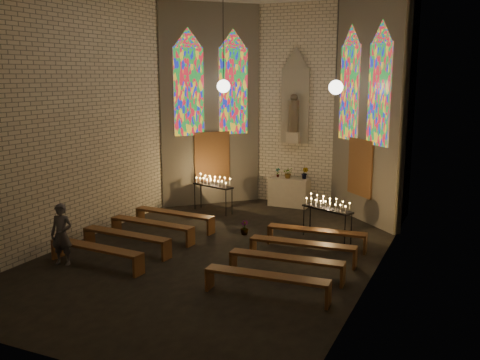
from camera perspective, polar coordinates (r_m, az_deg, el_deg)
name	(u,v)px	position (r m, az deg, el deg)	size (l,w,h in m)	color
floor	(220,251)	(14.24, -2.12, -7.58)	(12.00, 12.00, 0.00)	black
room	(269,103)	(16.59, 3.06, 8.18)	(8.22, 12.43, 7.00)	beige
altar	(289,192)	(18.96, 5.27, -1.29)	(1.40, 0.60, 1.00)	beige
flower_vase_left	(278,173)	(18.99, 4.05, 0.80)	(0.18, 0.12, 0.33)	#4C723F
flower_vase_center	(288,173)	(18.80, 5.17, 0.76)	(0.35, 0.30, 0.39)	#4C723F
flower_vase_right	(305,173)	(18.73, 6.94, 0.75)	(0.23, 0.19, 0.43)	#4C723F
aisle_flower_pot	(244,228)	(15.58, 0.48, -5.11)	(0.23, 0.23, 0.42)	#4C723F
votive_stand_left	(213,183)	(17.99, -2.91, -0.33)	(1.62, 0.82, 1.16)	black
votive_stand_right	(327,206)	(15.12, 9.31, -2.76)	(1.57, 0.93, 1.13)	black
pew_left_0	(174,215)	(16.27, -7.04, -3.73)	(2.68, 0.55, 0.51)	#5A3519
pew_right_0	(316,233)	(14.52, 8.15, -5.59)	(2.68, 0.55, 0.51)	#5A3519
pew_left_1	(152,225)	(15.30, -9.39, -4.76)	(2.68, 0.55, 0.51)	#5A3519
pew_right_1	(302,246)	(13.43, 6.68, -6.96)	(2.68, 0.55, 0.51)	#5A3519
pew_left_2	(126,237)	(14.36, -12.06, -5.92)	(2.68, 0.55, 0.51)	#5A3519
pew_right_2	(286,261)	(12.35, 4.94, -8.56)	(2.68, 0.55, 0.51)	#5A3519
pew_left_3	(96,250)	(13.47, -15.11, -7.22)	(2.68, 0.55, 0.51)	#5A3519
pew_right_3	(267,278)	(11.30, 2.86, -10.45)	(2.68, 0.55, 0.51)	#5A3519
visitor	(62,234)	(13.75, -18.49, -5.53)	(0.56, 0.36, 1.52)	#45434C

